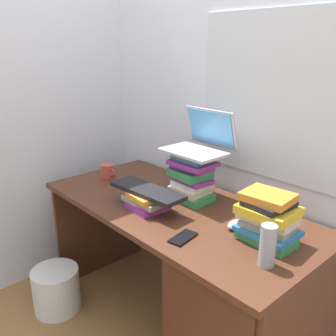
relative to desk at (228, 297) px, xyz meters
The scene contains 14 objects.
ground_plane 0.56m from the desk, behind, with size 6.00×6.00×0.00m, color olive.
wall_back 1.07m from the desk, 132.21° to the left, with size 6.00×0.06×2.60m.
wall_left 1.65m from the desk, behind, with size 0.05×6.00×2.60m, color silver.
desk is the anchor object (origin of this frame).
book_stack_tall 0.62m from the desk, 159.73° to the left, with size 0.25×0.18×0.26m.
book_stack_keyboard_riser 0.60m from the desk, 167.29° to the right, with size 0.23×0.18×0.09m.
book_stack_side 0.46m from the desk, 26.62° to the left, with size 0.25×0.20×0.22m.
laptop 0.78m from the desk, 152.32° to the left, with size 0.32×0.27×0.22m.
keyboard 0.64m from the desk, 167.40° to the right, with size 0.42×0.14×0.02m, color black.
computer_mouse 0.35m from the desk, 113.14° to the left, with size 0.06×0.10×0.04m, color #A5A8AD.
mug 1.05m from the desk, behind, with size 0.12×0.08×0.09m.
water_bottle 0.48m from the desk, 20.92° to the right, with size 0.06×0.06×0.17m, color #999EA5.
cell_phone 0.40m from the desk, 122.87° to the right, with size 0.07×0.14×0.01m, color black.
wastebasket 1.07m from the desk, 155.78° to the right, with size 0.27×0.27×0.26m, color silver.
Camera 1 is at (1.28, -1.20, 1.52)m, focal length 39.61 mm.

